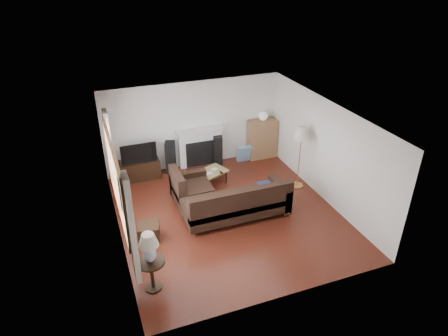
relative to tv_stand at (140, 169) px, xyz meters
name	(u,v)px	position (x,y,z in m)	size (l,w,h in m)	color
room	(229,168)	(1.64, -2.48, 0.99)	(5.10, 5.60, 2.54)	#4F1C11
window	(116,180)	(-0.81, -2.68, 1.29)	(0.12, 2.74, 1.54)	brown
curtain_near	(132,230)	(-0.76, -4.20, 1.14)	(0.10, 0.35, 2.10)	beige
curtain_far	(111,154)	(-0.76, -1.16, 1.14)	(0.10, 0.35, 2.10)	beige
fireplace	(200,147)	(1.79, 0.16, 0.31)	(1.40, 0.26, 1.15)	white
tv_stand	(140,169)	(0.00, 0.00, 0.00)	(1.06, 0.48, 0.53)	black
television	(138,152)	(0.00, 0.00, 0.54)	(0.94, 0.12, 0.54)	black
speaker_left	(170,157)	(0.87, 0.05, 0.19)	(0.25, 0.30, 0.91)	black
speaker_right	(218,150)	(2.28, 0.07, 0.18)	(0.25, 0.30, 0.89)	black
bookshelf	(262,139)	(3.68, 0.04, 0.32)	(0.85, 0.41, 1.17)	olive
globe_lamp	(263,116)	(3.68, 0.04, 1.04)	(0.26, 0.26, 0.26)	white
sectional_sofa	(236,201)	(1.77, -2.61, 0.17)	(2.67, 1.95, 0.86)	black
coffee_table	(208,179)	(1.60, -1.06, -0.06)	(1.04, 0.57, 0.41)	olive
footstool	(149,232)	(-0.29, -2.74, -0.08)	(0.45, 0.45, 0.38)	black
floor_lamp	(300,157)	(3.81, -1.89, 0.59)	(0.44, 0.44, 1.70)	#BB8741
side_table	(152,275)	(-0.51, -4.20, 0.06)	(0.51, 0.51, 0.64)	black
table_lamp	(149,248)	(-0.51, -4.20, 0.67)	(0.36, 0.36, 0.59)	silver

